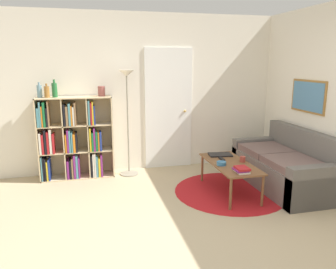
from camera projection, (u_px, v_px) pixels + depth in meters
ground_plane at (205, 248)px, 3.27m from camera, size 14.00×14.00×0.00m
wall_back at (153, 94)px, 5.52m from camera, size 7.24×0.11×2.60m
wall_right at (316, 98)px, 4.74m from camera, size 0.08×5.64×2.60m
rug at (230, 191)px, 4.69m from camera, size 1.58×1.58×0.01m
bookshelf at (73, 140)px, 5.15m from camera, size 1.13×0.34×1.29m
floor_lamp at (127, 96)px, 5.14m from camera, size 0.30×0.30×1.70m
couch at (287, 167)px, 4.85m from camera, size 0.84×1.71×0.84m
coffee_table at (230, 166)px, 4.57m from camera, size 0.52×1.12×0.44m
laptop at (220, 155)px, 4.93m from camera, size 0.37×0.26×0.02m
bowl at (221, 163)px, 4.46m from camera, size 0.13×0.13×0.05m
book_stack_on_table at (242, 170)px, 4.17m from camera, size 0.17×0.20×0.07m
cup at (243, 159)px, 4.60m from camera, size 0.08×0.08×0.08m
remote at (222, 159)px, 4.71m from camera, size 0.05×0.15×0.02m
bottle_left at (40, 91)px, 4.90m from camera, size 0.07×0.07×0.23m
bottle_middle at (47, 92)px, 4.88m from camera, size 0.08×0.08×0.21m
bottle_right at (55, 90)px, 4.92m from camera, size 0.08×0.08×0.27m
vase_on_shelf at (101, 91)px, 5.10m from camera, size 0.11×0.11×0.16m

